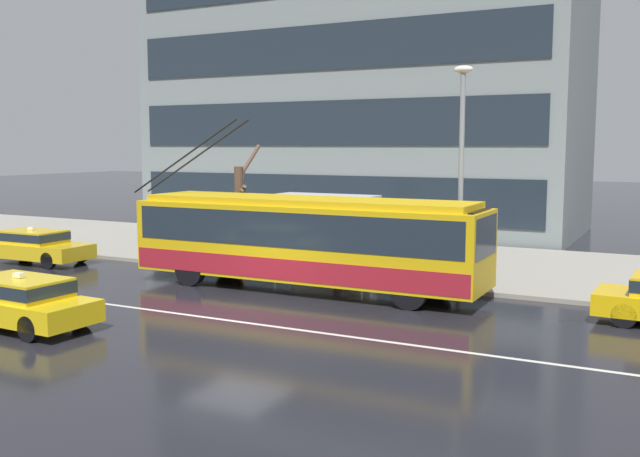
# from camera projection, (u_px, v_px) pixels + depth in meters

# --- Properties ---
(ground_plane) EXTENTS (160.00, 160.00, 0.00)m
(ground_plane) POSITION_uv_depth(u_px,v_px,m) (237.00, 309.00, 19.91)
(ground_plane) COLOR black
(sidewalk_slab) EXTENTS (80.00, 10.00, 0.14)m
(sidewalk_slab) POSITION_uv_depth(u_px,v_px,m) (375.00, 257.00, 28.59)
(sidewalk_slab) COLOR gray
(sidewalk_slab) RESTS_ON ground_plane
(lane_centre_line) EXTENTS (72.00, 0.14, 0.01)m
(lane_centre_line) POSITION_uv_depth(u_px,v_px,m) (211.00, 318.00, 18.85)
(lane_centre_line) COLOR silver
(lane_centre_line) RESTS_ON ground_plane
(trolleybus) EXTENTS (12.32, 2.58, 5.39)m
(trolleybus) POSITION_uv_depth(u_px,v_px,m) (306.00, 239.00, 22.39)
(trolleybus) COLOR gold
(trolleybus) RESTS_ON ground_plane
(taxi_oncoming_near) EXTENTS (4.51, 1.92, 1.39)m
(taxi_oncoming_near) POSITION_uv_depth(u_px,v_px,m) (17.00, 300.00, 17.86)
(taxi_oncoming_near) COLOR yellow
(taxi_oncoming_near) RESTS_ON ground_plane
(taxi_queued_behind_bus) EXTENTS (4.58, 1.89, 1.39)m
(taxi_queued_behind_bus) POSITION_uv_depth(u_px,v_px,m) (34.00, 245.00, 27.67)
(taxi_queued_behind_bus) COLOR yellow
(taxi_queued_behind_bus) RESTS_ON ground_plane
(bus_shelter) EXTENTS (3.86, 1.56, 2.60)m
(bus_shelter) POSITION_uv_depth(u_px,v_px,m) (328.00, 213.00, 26.39)
(bus_shelter) COLOR gray
(bus_shelter) RESTS_ON sidewalk_slab
(pedestrian_at_shelter) EXTENTS (1.40, 1.40, 1.97)m
(pedestrian_at_shelter) POSITION_uv_depth(u_px,v_px,m) (409.00, 226.00, 24.56)
(pedestrian_at_shelter) COLOR #242927
(pedestrian_at_shelter) RESTS_ON sidewalk_slab
(pedestrian_approaching_curb) EXTENTS (1.16, 1.16, 1.96)m
(pedestrian_approaching_curb) POSITION_uv_depth(u_px,v_px,m) (339.00, 227.00, 25.32)
(pedestrian_approaching_curb) COLOR black
(pedestrian_approaching_curb) RESTS_ON sidewalk_slab
(street_lamp) EXTENTS (0.60, 0.32, 6.82)m
(street_lamp) POSITION_uv_depth(u_px,v_px,m) (461.00, 158.00, 22.02)
(street_lamp) COLOR gray
(street_lamp) RESTS_ON sidewalk_slab
(street_tree_bare) EXTENTS (1.28, 1.82, 4.44)m
(street_tree_bare) POSITION_uv_depth(u_px,v_px,m) (240.00, 206.00, 27.60)
(street_tree_bare) COLOR brown
(street_tree_bare) RESTS_ON sidewalk_slab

